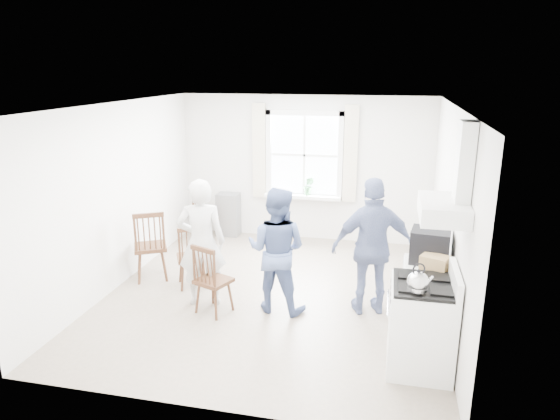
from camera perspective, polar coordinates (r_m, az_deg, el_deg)
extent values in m
cube|color=gray|center=(7.08, -0.84, -9.68)|extent=(4.62, 5.12, 0.02)
cube|color=silver|center=(9.02, 2.82, 4.77)|extent=(4.62, 0.04, 2.64)
cube|color=silver|center=(4.34, -8.67, -8.09)|extent=(4.62, 0.04, 2.64)
cube|color=silver|center=(7.46, -18.12, 1.58)|extent=(0.04, 5.12, 2.64)
cube|color=silver|center=(6.50, 18.99, -0.59)|extent=(0.04, 5.12, 2.64)
cube|color=white|center=(6.39, -0.94, 11.99)|extent=(4.62, 5.12, 0.02)
cube|color=white|center=(8.94, 2.81, 6.29)|extent=(1.20, 0.02, 1.40)
cube|color=white|center=(8.82, 2.84, 11.04)|extent=(1.38, 0.09, 0.09)
cube|color=white|center=(9.07, 2.71, 1.62)|extent=(1.38, 0.09, 0.09)
cube|color=white|center=(9.04, -1.28, 6.42)|extent=(0.09, 0.09, 1.58)
cube|color=white|center=(8.83, 6.92, 6.07)|extent=(0.09, 0.09, 1.58)
cube|color=white|center=(8.99, 2.63, 1.60)|extent=(1.38, 0.24, 0.06)
cube|color=beige|center=(9.06, -2.39, 6.75)|extent=(0.24, 0.05, 1.70)
cube|color=beige|center=(8.79, 8.07, 6.32)|extent=(0.24, 0.05, 1.70)
cube|color=white|center=(5.06, 18.17, 0.08)|extent=(0.45, 0.76, 0.18)
cube|color=white|center=(4.98, 20.36, 5.18)|extent=(0.14, 0.30, 0.76)
cube|color=gray|center=(9.39, -5.90, -0.51)|extent=(0.40, 0.30, 0.80)
cube|color=white|center=(5.52, 15.78, -12.72)|extent=(0.65, 0.76, 0.92)
cube|color=black|center=(5.32, 16.17, -8.22)|extent=(0.61, 0.72, 0.03)
cube|color=white|center=(5.31, 19.43, -7.52)|extent=(0.06, 0.76, 0.20)
cylinder|color=silver|center=(5.40, 12.26, -10.30)|extent=(0.02, 0.61, 0.02)
sphere|color=silver|center=(5.07, 15.48, -7.91)|extent=(0.21, 0.21, 0.21)
cylinder|color=silver|center=(5.09, 15.42, -8.56)|extent=(0.19, 0.19, 0.04)
torus|color=black|center=(5.02, 15.59, -6.57)|extent=(0.13, 0.07, 0.13)
cube|color=white|center=(6.16, 16.17, -9.74)|extent=(0.50, 0.55, 0.90)
cube|color=black|center=(6.00, 16.70, -4.75)|extent=(0.47, 0.43, 0.20)
cube|color=black|center=(5.94, 16.85, -3.03)|extent=(0.47, 0.43, 0.18)
cube|color=#9E7D4C|center=(5.73, 17.27, -5.89)|extent=(0.34, 0.30, 0.18)
cube|color=#3F2314|center=(7.65, -14.59, -4.12)|extent=(0.61, 0.60, 0.05)
cube|color=#3F2314|center=(7.37, -14.71, -2.48)|extent=(0.42, 0.27, 0.59)
cylinder|color=#3F2314|center=(7.74, -14.46, -5.91)|extent=(0.04, 0.04, 0.47)
cube|color=#3F2314|center=(6.49, -7.60, -8.04)|extent=(0.52, 0.50, 0.05)
cube|color=#3F2314|center=(6.27, -8.75, -6.39)|extent=(0.38, 0.20, 0.52)
cylinder|color=#3F2314|center=(6.58, -7.53, -9.83)|extent=(0.03, 0.03, 0.41)
cube|color=#3F2314|center=(7.30, -10.07, -5.36)|extent=(0.53, 0.53, 0.05)
cube|color=#3F2314|center=(7.04, -10.03, -3.90)|extent=(0.37, 0.23, 0.52)
cylinder|color=#3F2314|center=(7.38, -9.98, -6.99)|extent=(0.03, 0.03, 0.41)
imported|color=silver|center=(6.60, -8.95, -3.71)|extent=(0.77, 0.77, 1.71)
imported|color=#4D5F8F|center=(6.36, -0.39, -4.60)|extent=(0.89, 0.89, 1.64)
imported|color=navy|center=(6.38, 10.57, -4.18)|extent=(1.29, 1.29, 1.78)
imported|color=#34763C|center=(8.91, 3.29, 2.75)|extent=(0.19, 0.19, 0.33)
cube|color=#3F2314|center=(9.20, -8.52, -0.94)|extent=(0.51, 0.51, 0.04)
cube|color=#3F2314|center=(9.06, -9.45, 0.33)|extent=(0.31, 0.26, 0.48)
cylinder|color=#3F2314|center=(9.27, -8.47, -2.18)|extent=(0.03, 0.03, 0.38)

